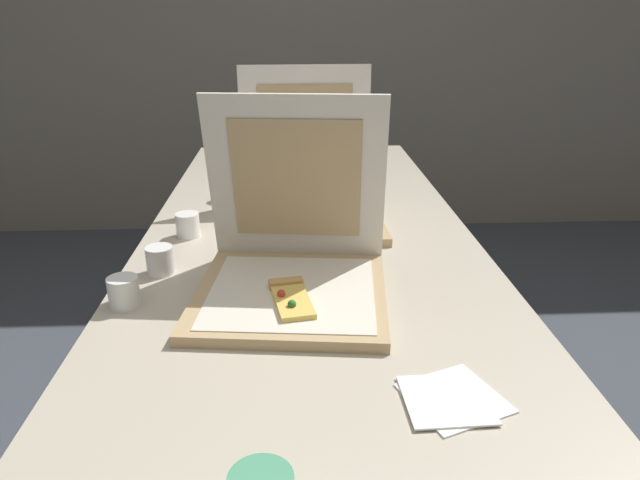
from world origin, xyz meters
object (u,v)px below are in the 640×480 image
cup_white_mid (188,225)px  cup_white_near_left (124,292)px  cup_white_near_center (160,260)px  pizza_box_front (292,268)px  napkin_pile (450,399)px  table (309,256)px  cup_white_far (229,190)px  pizza_box_middle (309,198)px

cup_white_mid → cup_white_near_left: bearing=-99.5°
cup_white_mid → cup_white_near_center: size_ratio=1.00×
pizza_box_front → cup_white_near_left: 0.33m
napkin_pile → pizza_box_front: bearing=122.8°
table → cup_white_near_left: 0.51m
table → pizza_box_front: 0.32m
cup_white_far → cup_white_near_left: bearing=-101.6°
cup_white_near_left → cup_white_near_center: bearing=76.0°
pizza_box_front → napkin_pile: bearing=-51.1°
pizza_box_front → cup_white_mid: 0.42m
pizza_box_front → pizza_box_middle: (0.05, 0.45, 0.00)m
cup_white_near_center → napkin_pile: bearing=-42.1°
table → napkin_pile: napkin_pile is taller
pizza_box_front → pizza_box_middle: pizza_box_middle is taller
cup_white_near_left → cup_white_mid: (0.06, 0.37, 0.00)m
table → pizza_box_middle: (0.01, 0.16, 0.11)m
cup_white_near_left → cup_white_near_center: size_ratio=1.00×
cup_white_near_center → napkin_pile: size_ratio=0.36×
table → napkin_pile: bearing=-73.9°
pizza_box_front → cup_white_near_left: (-0.33, -0.04, -0.03)m
pizza_box_middle → cup_white_near_left: pizza_box_middle is taller
cup_white_near_left → cup_white_far: 0.68m
pizza_box_front → cup_white_near_center: pizza_box_front is taller
cup_white_mid → cup_white_far: same height
pizza_box_middle → napkin_pile: 0.84m
table → cup_white_near_left: cup_white_near_left is taller
cup_white_far → napkin_pile: cup_white_far is taller
table → napkin_pile: 0.68m
cup_white_near_left → cup_white_mid: same height
cup_white_mid → cup_white_near_center: bearing=-96.3°
cup_white_near_left → cup_white_far: size_ratio=1.00×
table → pizza_box_middle: size_ratio=5.25×
pizza_box_front → cup_white_near_left: bearing=-166.5°
table → cup_white_far: 0.41m
cup_white_near_center → cup_white_near_left: bearing=-104.0°
table → cup_white_near_center: cup_white_near_center is taller
cup_white_near_left → cup_white_near_center: (0.04, 0.15, 0.00)m
pizza_box_front → cup_white_mid: (-0.26, 0.33, -0.03)m
pizza_box_middle → cup_white_near_center: size_ratio=6.58×
napkin_pile → cup_white_near_left: bearing=150.3°
cup_white_near_left → napkin_pile: size_ratio=0.36×
cup_white_near_left → cup_white_far: same height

